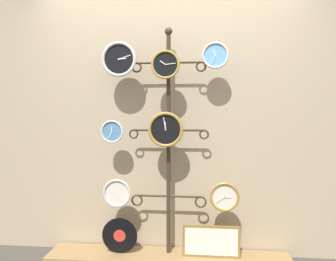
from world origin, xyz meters
TOP-DOWN VIEW (x-y plane):
  - shop_wall at (0.00, 0.57)m, footprint 4.40×0.04m
  - low_shelf at (0.00, 0.35)m, footprint 2.20×0.36m
  - display_stand at (-0.00, 0.41)m, footprint 0.73×0.33m
  - clock_top_left at (-0.43, 0.33)m, footprint 0.31×0.04m
  - clock_top_center at (-0.02, 0.30)m, footprint 0.25×0.04m
  - clock_top_right at (0.41, 0.33)m, footprint 0.23×0.04m
  - clock_middle_left at (-0.50, 0.33)m, footprint 0.21×0.04m
  - clock_middle_center at (-0.02, 0.30)m, footprint 0.31×0.04m
  - clock_bottom_left at (-0.46, 0.31)m, footprint 0.26×0.04m
  - clock_bottom_right at (0.50, 0.30)m, footprint 0.26×0.04m
  - vinyl_record at (-0.44, 0.35)m, footprint 0.33×0.01m
  - picture_frame at (0.39, 0.34)m, footprint 0.51×0.02m

SIDE VIEW (x-z plane):
  - low_shelf at x=0.00m, z-range 0.00..0.06m
  - picture_frame at x=0.39m, z-range 0.06..0.35m
  - vinyl_record at x=-0.44m, z-range 0.06..0.39m
  - clock_bottom_right at x=0.50m, z-range 0.49..0.75m
  - clock_bottom_left at x=-0.46m, z-range 0.50..0.76m
  - display_stand at x=0.00m, z-range -0.26..1.84m
  - clock_middle_left at x=-0.50m, z-range 1.08..1.28m
  - clock_middle_center at x=-0.02m, z-range 1.05..1.36m
  - shop_wall at x=0.00m, z-range 0.00..2.80m
  - clock_top_center at x=-0.02m, z-range 1.64..1.89m
  - clock_top_left at x=-0.43m, z-range 1.66..1.98m
  - clock_top_right at x=0.41m, z-range 1.73..1.96m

